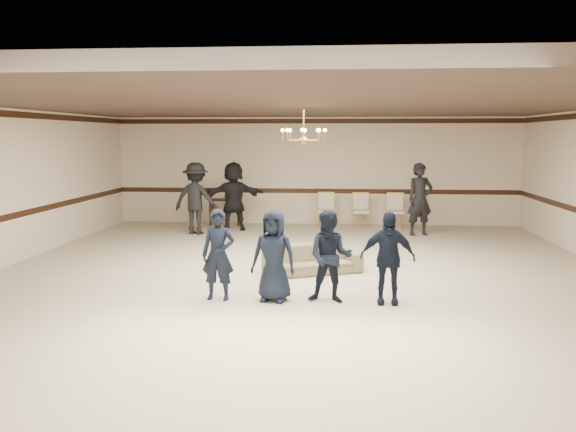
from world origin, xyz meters
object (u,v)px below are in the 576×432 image
(adult_right, at_px, (420,199))
(banquet_chair_right, at_px, (396,211))
(banquet_chair_left, at_px, (326,211))
(boy_a, at_px, (218,255))
(boy_c, at_px, (330,257))
(console_table, at_px, (225,212))
(adult_mid, at_px, (233,196))
(boy_d, at_px, (388,258))
(boy_b, at_px, (274,256))
(banquet_chair_mid, at_px, (361,211))
(settee, at_px, (312,259))
(chandelier, at_px, (304,124))
(adult_left, at_px, (196,198))

(adult_right, height_order, banquet_chair_right, adult_right)
(banquet_chair_left, bearing_deg, boy_a, -101.58)
(adult_right, relative_size, banquet_chair_right, 1.94)
(boy_c, distance_m, banquet_chair_right, 8.08)
(boy_c, bearing_deg, console_table, 119.13)
(adult_mid, bearing_deg, console_table, -86.08)
(adult_mid, xyz_separation_m, banquet_chair_left, (2.57, 0.74, -0.47))
(boy_d, height_order, adult_right, adult_right)
(boy_a, bearing_deg, boy_c, 3.33)
(boy_c, height_order, banquet_chair_right, boy_c)
(boy_b, relative_size, adult_right, 0.76)
(adult_mid, xyz_separation_m, adult_right, (5.10, -0.40, 0.00))
(banquet_chair_mid, bearing_deg, boy_c, -100.59)
(boy_c, bearing_deg, adult_right, 78.57)
(settee, bearing_deg, boy_c, -103.02)
(chandelier, xyz_separation_m, boy_c, (0.59, -2.61, -2.14))
(banquet_chair_mid, relative_size, banquet_chair_right, 1.00)
(settee, bearing_deg, adult_mid, 92.26)
(adult_left, height_order, adult_mid, same)
(adult_left, bearing_deg, console_table, -94.54)
(settee, bearing_deg, banquet_chair_right, 46.66)
(banquet_chair_right, xyz_separation_m, console_table, (-5.00, 0.20, -0.10))
(boy_d, bearing_deg, adult_right, 81.66)
(boy_c, relative_size, settee, 0.79)
(chandelier, xyz_separation_m, console_table, (-2.67, 5.47, -2.48))
(boy_d, bearing_deg, adult_left, 128.86)
(chandelier, relative_size, adult_mid, 0.49)
(banquet_chair_mid, bearing_deg, banquet_chair_left, 174.79)
(chandelier, height_order, banquet_chair_left, chandelier)
(adult_left, relative_size, banquet_chair_mid, 1.94)
(boy_a, xyz_separation_m, boy_d, (2.70, 0.00, 0.00))
(boy_c, xyz_separation_m, banquet_chair_left, (-0.26, 7.88, -0.24))
(adult_left, relative_size, adult_right, 1.00)
(banquet_chair_mid, height_order, banquet_chair_right, same)
(adult_mid, bearing_deg, banquet_chair_right, 168.80)
(boy_b, distance_m, settee, 2.15)
(boy_b, height_order, adult_mid, adult_mid)
(adult_left, relative_size, console_table, 2.05)
(boy_c, relative_size, adult_mid, 0.76)
(adult_left, distance_m, adult_mid, 1.14)
(banquet_chair_right, bearing_deg, boy_d, -92.25)
(banquet_chair_right, bearing_deg, adult_left, -161.39)
(boy_d, xyz_separation_m, adult_mid, (-3.73, 7.14, 0.23))
(chandelier, xyz_separation_m, settee, (0.21, -0.58, -2.60))
(chandelier, xyz_separation_m, adult_mid, (-2.24, 4.53, -1.91))
(boy_a, distance_m, console_table, 8.22)
(console_table, bearing_deg, banquet_chair_mid, -1.48)
(chandelier, xyz_separation_m, adult_right, (2.86, 4.13, -1.91))
(chandelier, bearing_deg, banquet_chair_mid, 75.84)
(boy_a, distance_m, settee, 2.53)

